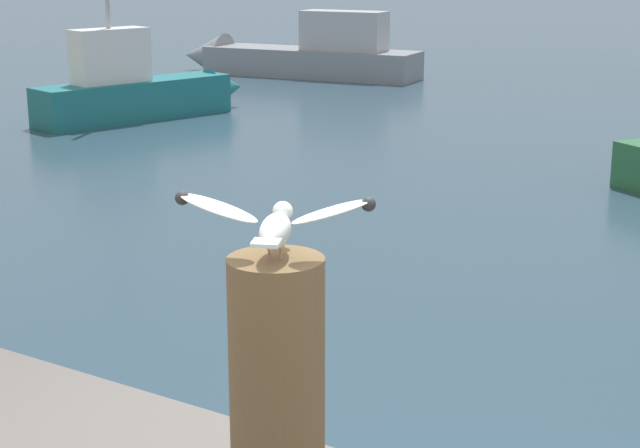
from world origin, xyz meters
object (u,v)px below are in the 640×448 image
(mooring_post, at_px, (277,393))
(boat_teal, at_px, (142,89))
(boat_grey, at_px, (294,55))
(seagull, at_px, (275,222))

(mooring_post, bearing_deg, boat_teal, 133.77)
(mooring_post, bearing_deg, boat_grey, 123.76)
(mooring_post, relative_size, boat_teal, 0.21)
(seagull, bearing_deg, boat_teal, 133.77)
(boat_grey, bearing_deg, seagull, -56.24)
(boat_teal, height_order, boat_grey, boat_teal)
(seagull, distance_m, boat_grey, 21.12)
(mooring_post, distance_m, seagull, 0.55)
(seagull, relative_size, boat_grey, 0.09)
(mooring_post, xyz_separation_m, boat_teal, (-10.47, 10.93, -1.03))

